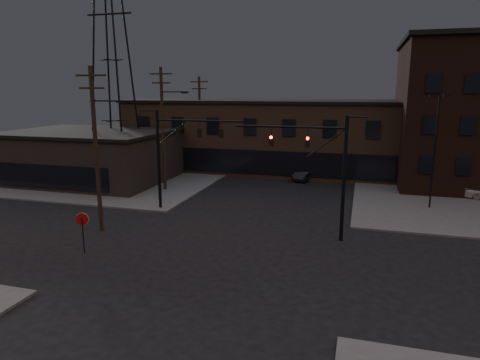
{
  "coord_description": "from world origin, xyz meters",
  "views": [
    {
      "loc": [
        7.5,
        -22.39,
        9.53
      ],
      "look_at": [
        -0.36,
        4.84,
        3.5
      ],
      "focal_mm": 32.0,
      "sensor_mm": 36.0,
      "label": 1
    }
  ],
  "objects_px": {
    "stop_sign": "(82,223)",
    "parked_car_lot_b": "(461,189)",
    "parked_car_lot_a": "(435,186)",
    "car_crossing": "(305,174)",
    "traffic_signal_far": "(173,148)",
    "traffic_signal_near": "(326,164)"
  },
  "relations": [
    {
      "from": "traffic_signal_far",
      "to": "parked_car_lot_a",
      "type": "relative_size",
      "value": 1.96
    },
    {
      "from": "stop_sign",
      "to": "parked_car_lot_b",
      "type": "xyz_separation_m",
      "value": [
        24.21,
        20.87,
        -1.07
      ]
    },
    {
      "from": "stop_sign",
      "to": "parked_car_lot_b",
      "type": "height_order",
      "value": "stop_sign"
    },
    {
      "from": "traffic_signal_near",
      "to": "parked_car_lot_b",
      "type": "distance_m",
      "value": 18.49
    },
    {
      "from": "traffic_signal_near",
      "to": "stop_sign",
      "type": "bearing_deg",
      "value": -154.1
    },
    {
      "from": "parked_car_lot_a",
      "to": "traffic_signal_near",
      "type": "bearing_deg",
      "value": 160.08
    },
    {
      "from": "traffic_signal_far",
      "to": "parked_car_lot_b",
      "type": "relative_size",
      "value": 1.86
    },
    {
      "from": "parked_car_lot_b",
      "to": "traffic_signal_far",
      "type": "bearing_deg",
      "value": 132.76
    },
    {
      "from": "parked_car_lot_a",
      "to": "parked_car_lot_b",
      "type": "height_order",
      "value": "parked_car_lot_a"
    },
    {
      "from": "traffic_signal_far",
      "to": "car_crossing",
      "type": "xyz_separation_m",
      "value": [
        8.42,
        14.61,
        -4.35
      ]
    },
    {
      "from": "car_crossing",
      "to": "parked_car_lot_b",
      "type": "bearing_deg",
      "value": -2.35
    },
    {
      "from": "stop_sign",
      "to": "car_crossing",
      "type": "bearing_deg",
      "value": 68.47
    },
    {
      "from": "parked_car_lot_a",
      "to": "car_crossing",
      "type": "height_order",
      "value": "parked_car_lot_a"
    },
    {
      "from": "parked_car_lot_b",
      "to": "car_crossing",
      "type": "bearing_deg",
      "value": 92.95
    },
    {
      "from": "traffic_signal_near",
      "to": "parked_car_lot_b",
      "type": "height_order",
      "value": "traffic_signal_near"
    },
    {
      "from": "parked_car_lot_a",
      "to": "parked_car_lot_b",
      "type": "relative_size",
      "value": 0.95
    },
    {
      "from": "traffic_signal_near",
      "to": "stop_sign",
      "type": "height_order",
      "value": "traffic_signal_near"
    },
    {
      "from": "stop_sign",
      "to": "traffic_signal_far",
      "type": "bearing_deg",
      "value": 82.68
    },
    {
      "from": "car_crossing",
      "to": "traffic_signal_far",
      "type": "bearing_deg",
      "value": -107.89
    },
    {
      "from": "stop_sign",
      "to": "car_crossing",
      "type": "height_order",
      "value": "stop_sign"
    },
    {
      "from": "stop_sign",
      "to": "parked_car_lot_a",
      "type": "distance_m",
      "value": 30.85
    },
    {
      "from": "traffic_signal_far",
      "to": "parked_car_lot_a",
      "type": "height_order",
      "value": "traffic_signal_far"
    }
  ]
}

